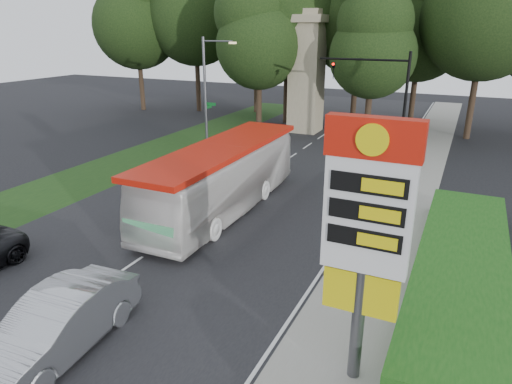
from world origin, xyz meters
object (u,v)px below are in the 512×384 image
at_px(streetlight_signs, 207,87).
at_px(transit_bus, 222,179).
at_px(monument, 307,72).
at_px(sedan_silver, 57,325).
at_px(gas_station_pylon, 367,222).
at_px(traffic_signal_mast, 386,90).

height_order(streetlight_signs, transit_bus, streetlight_signs).
bearing_deg(monument, transit_bus, -82.62).
relative_size(transit_bus, sedan_silver, 2.22).
bearing_deg(streetlight_signs, monument, 58.03).
bearing_deg(transit_bus, streetlight_signs, 122.44).
distance_m(monument, transit_bus, 19.76).
xyz_separation_m(streetlight_signs, monument, (4.99, 7.99, 0.67)).
height_order(gas_station_pylon, sedan_silver, gas_station_pylon).
distance_m(monument, sedan_silver, 30.97).
bearing_deg(streetlight_signs, sedan_silver, -69.32).
distance_m(gas_station_pylon, streetlight_signs, 25.74).
height_order(streetlight_signs, sedan_silver, streetlight_signs).
distance_m(traffic_signal_mast, streetlight_signs, 12.83).
xyz_separation_m(monument, transit_bus, (2.50, -19.30, -3.45)).
bearing_deg(gas_station_pylon, transit_bus, 134.98).
bearing_deg(gas_station_pylon, traffic_signal_mast, 99.09).
xyz_separation_m(streetlight_signs, transit_bus, (7.49, -11.31, -2.78)).
bearing_deg(traffic_signal_mast, streetlight_signs, -171.08).
bearing_deg(streetlight_signs, traffic_signal_mast, 8.92).
bearing_deg(monument, gas_station_pylon, -68.20).
bearing_deg(traffic_signal_mast, transit_bus, -111.29).
distance_m(gas_station_pylon, monument, 30.17).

